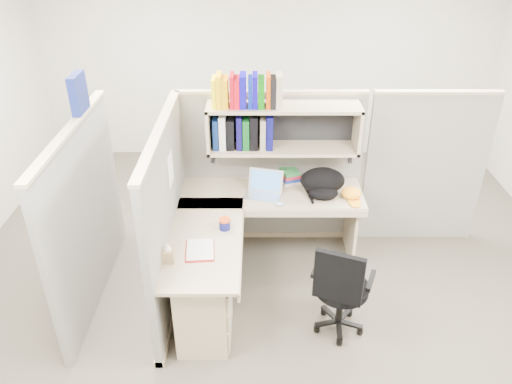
{
  "coord_description": "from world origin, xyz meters",
  "views": [
    {
      "loc": [
        -0.14,
        -3.57,
        3.12
      ],
      "look_at": [
        -0.15,
        0.25,
        0.92
      ],
      "focal_mm": 35.0,
      "sensor_mm": 36.0,
      "label": 1
    }
  ],
  "objects_px": {
    "desk": "(225,273)",
    "laptop": "(263,186)",
    "backpack": "(323,183)",
    "snack_canister": "(225,224)",
    "task_chair": "(339,302)"
  },
  "relations": [
    {
      "from": "task_chair",
      "to": "snack_canister",
      "type": "bearing_deg",
      "value": 154.1
    },
    {
      "from": "desk",
      "to": "backpack",
      "type": "xyz_separation_m",
      "value": [
        0.89,
        0.81,
        0.41
      ]
    },
    {
      "from": "desk",
      "to": "snack_canister",
      "type": "distance_m",
      "value": 0.41
    },
    {
      "from": "desk",
      "to": "snack_canister",
      "type": "xyz_separation_m",
      "value": [
        -0.01,
        0.23,
        0.34
      ]
    },
    {
      "from": "backpack",
      "to": "desk",
      "type": "bearing_deg",
      "value": -129.92
    },
    {
      "from": "snack_canister",
      "to": "laptop",
      "type": "bearing_deg",
      "value": 58.52
    },
    {
      "from": "desk",
      "to": "laptop",
      "type": "bearing_deg",
      "value": 67.32
    },
    {
      "from": "snack_canister",
      "to": "task_chair",
      "type": "xyz_separation_m",
      "value": [
        0.94,
        -0.46,
        -0.46
      ]
    },
    {
      "from": "desk",
      "to": "backpack",
      "type": "bearing_deg",
      "value": 42.37
    },
    {
      "from": "backpack",
      "to": "task_chair",
      "type": "bearing_deg",
      "value": -79.57
    },
    {
      "from": "laptop",
      "to": "snack_canister",
      "type": "xyz_separation_m",
      "value": [
        -0.33,
        -0.54,
        -0.07
      ]
    },
    {
      "from": "desk",
      "to": "backpack",
      "type": "distance_m",
      "value": 1.27
    },
    {
      "from": "desk",
      "to": "backpack",
      "type": "relative_size",
      "value": 4.15
    },
    {
      "from": "laptop",
      "to": "desk",
      "type": "bearing_deg",
      "value": -98.83
    },
    {
      "from": "laptop",
      "to": "snack_canister",
      "type": "height_order",
      "value": "laptop"
    }
  ]
}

